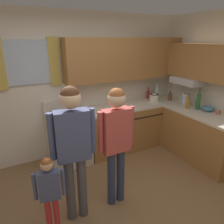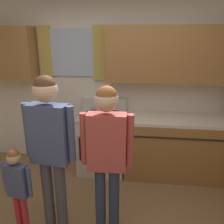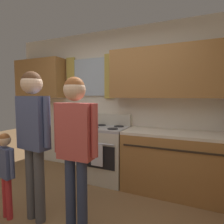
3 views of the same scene
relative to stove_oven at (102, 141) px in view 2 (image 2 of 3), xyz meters
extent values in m
cube|color=silver|center=(0.18, 0.36, 0.83)|extent=(4.60, 0.10, 2.60)
cube|color=silver|center=(-0.49, 0.29, 1.31)|extent=(0.66, 0.03, 0.69)
cube|color=gold|center=(-0.91, 0.28, 1.31)|extent=(0.18, 0.04, 0.79)
cube|color=gold|center=(-0.07, 0.28, 1.31)|extent=(0.18, 0.04, 0.79)
cube|color=#9E6B38|center=(-1.58, 0.15, 1.31)|extent=(1.08, 0.32, 0.77)
cube|color=#9E6B38|center=(1.27, 0.15, 1.31)|extent=(2.42, 0.32, 0.77)
cube|color=#9E6B38|center=(1.42, 0.00, -0.04)|extent=(2.11, 0.62, 0.86)
cube|color=beige|center=(1.42, 0.00, 0.41)|extent=(2.11, 0.62, 0.04)
cube|color=#2D2319|center=(1.42, -0.32, 0.25)|extent=(1.99, 0.01, 0.02)
cube|color=beige|center=(0.00, 0.00, -0.04)|extent=(0.68, 0.62, 0.86)
cube|color=black|center=(0.00, -0.32, 0.01)|extent=(0.56, 0.01, 0.36)
cylinder|color=#ADADB2|center=(0.00, -0.34, 0.23)|extent=(0.56, 0.02, 0.02)
cube|color=#ADADB2|center=(0.00, 0.00, 0.41)|extent=(0.68, 0.62, 0.04)
cube|color=beige|center=(0.00, 0.27, 0.53)|extent=(0.68, 0.08, 0.20)
cylinder|color=black|center=(-0.17, -0.14, 0.44)|extent=(0.17, 0.17, 0.01)
cylinder|color=black|center=(0.17, -0.14, 0.44)|extent=(0.17, 0.17, 0.01)
cylinder|color=black|center=(-0.17, 0.13, 0.44)|extent=(0.17, 0.17, 0.01)
cylinder|color=black|center=(0.17, 0.13, 0.44)|extent=(0.17, 0.17, 0.01)
cube|color=silver|center=(0.00, -0.35, 0.05)|extent=(0.20, 0.02, 0.34)
cylinder|color=#4C4C51|center=(-0.22, -1.30, -0.05)|extent=(0.11, 0.11, 0.83)
cylinder|color=#4C4C51|center=(-0.37, -1.28, -0.05)|extent=(0.11, 0.11, 0.83)
cube|color=#47517A|center=(-0.29, -1.29, 0.66)|extent=(0.40, 0.21, 0.59)
cylinder|color=#47517A|center=(-0.07, -1.32, 0.68)|extent=(0.07, 0.07, 0.54)
cylinder|color=#47517A|center=(-0.52, -1.26, 0.68)|extent=(0.07, 0.07, 0.54)
sphere|color=beige|center=(-0.29, -1.29, 1.09)|extent=(0.23, 0.23, 0.23)
sphere|color=#4C2D19|center=(-0.29, -1.29, 1.12)|extent=(0.21, 0.21, 0.21)
cylinder|color=#2D3856|center=(0.33, -1.28, -0.07)|extent=(0.11, 0.11, 0.79)
cylinder|color=#2D3856|center=(0.19, -1.29, -0.07)|extent=(0.11, 0.11, 0.79)
cube|color=#BF4C47|center=(0.26, -1.28, 0.60)|extent=(0.37, 0.16, 0.56)
cylinder|color=#BF4C47|center=(0.48, -1.28, 0.63)|extent=(0.07, 0.07, 0.52)
cylinder|color=#BF4C47|center=(0.05, -1.29, 0.63)|extent=(0.07, 0.07, 0.52)
sphere|color=beige|center=(0.26, -1.28, 1.01)|extent=(0.22, 0.22, 0.22)
sphere|color=brown|center=(0.26, -1.28, 1.04)|extent=(0.20, 0.20, 0.20)
cylinder|color=red|center=(-0.57, -1.41, -0.22)|extent=(0.07, 0.07, 0.49)
cylinder|color=red|center=(-0.66, -1.40, -0.22)|extent=(0.07, 0.07, 0.49)
cube|color=#47517A|center=(-0.62, -1.40, 0.19)|extent=(0.24, 0.14, 0.35)
cylinder|color=#47517A|center=(-0.47, -1.43, 0.21)|extent=(0.04, 0.04, 0.32)
cylinder|color=#47517A|center=(-0.76, -1.37, 0.21)|extent=(0.04, 0.04, 0.32)
sphere|color=#DBAD84|center=(-0.62, -1.40, 0.45)|extent=(0.13, 0.13, 0.13)
sphere|color=brown|center=(-0.62, -1.40, 0.47)|extent=(0.12, 0.12, 0.12)
camera|label=1|loc=(-0.88, -3.37, 1.68)|focal=33.81mm
camera|label=2|loc=(0.55, -3.25, 1.54)|focal=37.40mm
camera|label=3|loc=(1.33, -2.82, 0.95)|focal=29.96mm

